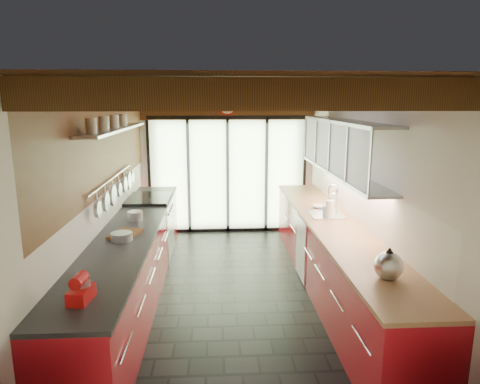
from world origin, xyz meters
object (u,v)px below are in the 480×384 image
(stand_mixer, at_px, (81,290))
(soap_bottle, at_px, (327,209))
(paper_towel, at_px, (330,209))
(bowl, at_px, (320,207))
(kettle, at_px, (389,264))

(stand_mixer, bearing_deg, soap_bottle, 42.88)
(stand_mixer, relative_size, soap_bottle, 1.32)
(paper_towel, height_order, bowl, paper_towel)
(kettle, distance_m, paper_towel, 1.95)
(bowl, bearing_deg, soap_bottle, -90.00)
(kettle, distance_m, bowl, 2.49)
(soap_bottle, distance_m, bowl, 0.42)
(soap_bottle, bearing_deg, bowl, 90.00)
(soap_bottle, bearing_deg, paper_towel, -90.00)
(paper_towel, xyz_separation_m, bowl, (0.00, 0.53, -0.10))
(kettle, bearing_deg, stand_mixer, -173.60)
(paper_towel, bearing_deg, bowl, 90.00)
(soap_bottle, xyz_separation_m, bowl, (0.00, 0.41, -0.08))
(paper_towel, relative_size, bowl, 1.44)
(paper_towel, bearing_deg, kettle, -90.00)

